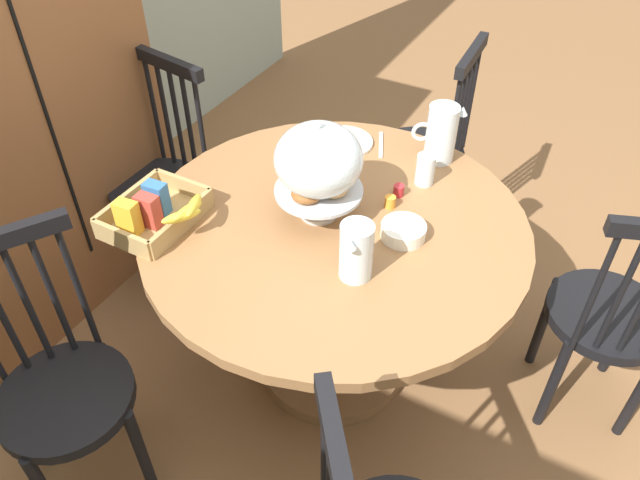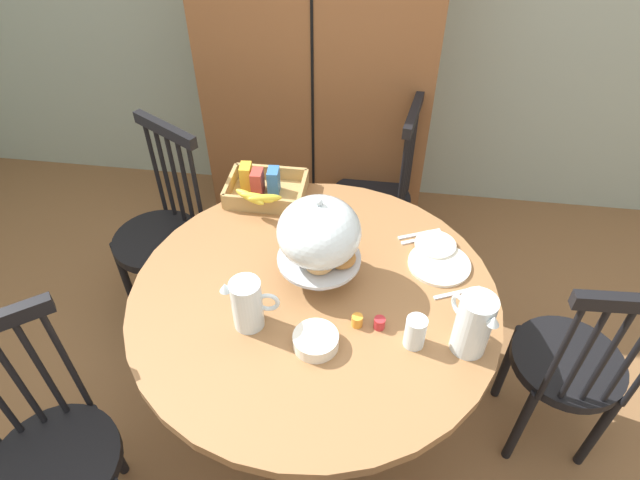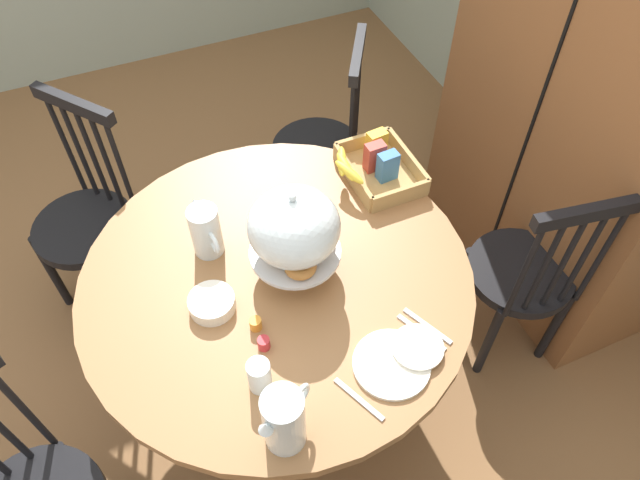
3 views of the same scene
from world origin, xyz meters
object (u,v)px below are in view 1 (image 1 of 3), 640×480
windsor_chair_far_side (162,185)px  windsor_chair_host_seat (63,392)px  windsor_chair_facing_door (424,154)px  china_plate_small (321,135)px  dining_table (334,268)px  pastry_stand_with_dome (319,163)px  windsor_chair_by_cabinet (609,320)px  milk_pitcher (441,136)px  cereal_basket (156,213)px  cereal_bowl (403,231)px  china_plate_large (343,142)px  drinking_glass (425,170)px  orange_juice_pitcher (356,253)px

windsor_chair_far_side → windsor_chair_host_seat: size_ratio=1.00×
windsor_chair_facing_door → china_plate_small: windsor_chair_facing_door is taller
dining_table → pastry_stand_with_dome: 0.41m
windsor_chair_by_cabinet → milk_pitcher: bearing=74.4°
windsor_chair_host_seat → cereal_basket: (0.50, -0.01, 0.33)m
windsor_chair_host_seat → milk_pitcher: 1.48m
windsor_chair_far_side → cereal_bowl: bearing=-96.7°
china_plate_large → windsor_chair_far_side: bearing=109.2°
drinking_glass → orange_juice_pitcher: bearing=179.0°
china_plate_large → drinking_glass: size_ratio=2.00×
windsor_chair_far_side → windsor_chair_by_cabinet: bearing=-86.0°
dining_table → windsor_chair_by_cabinet: 0.92m
pastry_stand_with_dome → orange_juice_pitcher: size_ratio=1.89×
windsor_chair_far_side → china_plate_large: 0.82m
pastry_stand_with_dome → china_plate_large: pastry_stand_with_dome is taller
pastry_stand_with_dome → cereal_bowl: (0.03, -0.28, -0.17)m
windsor_chair_facing_door → windsor_chair_by_cabinet: bearing=-124.9°
windsor_chair_by_cabinet → china_plate_small: windsor_chair_by_cabinet is taller
windsor_chair_by_cabinet → orange_juice_pitcher: windsor_chair_by_cabinet is taller
china_plate_large → milk_pitcher: bearing=-78.1°
milk_pitcher → cereal_bowl: bearing=-172.7°
windsor_chair_facing_door → milk_pitcher: (-0.43, -0.18, 0.38)m
windsor_chair_host_seat → milk_pitcher: windsor_chair_host_seat is taller
windsor_chair_far_side → china_plate_large: windsor_chair_far_side is taller
drinking_glass → windsor_chair_facing_door: bearing=18.2°
windsor_chair_by_cabinet → cereal_bowl: bearing=111.4°
windsor_chair_host_seat → china_plate_large: 1.27m
dining_table → windsor_chair_host_seat: (-0.77, 0.50, -0.08)m
windsor_chair_by_cabinet → windsor_chair_host_seat: (-1.07, 1.37, 0.00)m
windsor_chair_host_seat → china_plate_large: (1.19, -0.31, 0.29)m
china_plate_large → china_plate_small: bearing=98.3°
windsor_chair_facing_door → cereal_basket: 1.33m
cereal_bowl → windsor_chair_by_cabinet: bearing=-68.6°
windsor_chair_by_cabinet → china_plate_large: size_ratio=4.43×
milk_pitcher → orange_juice_pitcher: bearing=-179.8°
china_plate_small → cereal_bowl: size_ratio=1.07×
cereal_basket → drinking_glass: 0.90m
pastry_stand_with_dome → china_plate_small: bearing=27.8°
windsor_chair_by_cabinet → windsor_chair_facing_door: bearing=55.1°
windsor_chair_far_side → cereal_bowl: windsor_chair_far_side is taller
windsor_chair_host_seat → windsor_chair_facing_door: bearing=-15.6°
windsor_chair_by_cabinet → windsor_chair_facing_door: 1.09m
windsor_chair_facing_door → milk_pitcher: size_ratio=4.63×
dining_table → china_plate_large: size_ratio=5.63×
dining_table → milk_pitcher: bearing=-17.9°
dining_table → milk_pitcher: milk_pitcher is taller
dining_table → windsor_chair_far_side: size_ratio=1.27×
windsor_chair_facing_door → orange_juice_pitcher: (-1.10, -0.18, 0.37)m
cereal_bowl → drinking_glass: 0.30m
china_plate_large → drinking_glass: bearing=-104.0°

